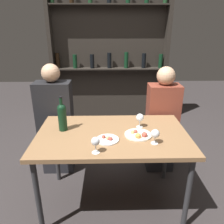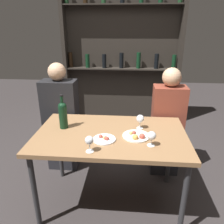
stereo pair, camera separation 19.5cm
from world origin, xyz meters
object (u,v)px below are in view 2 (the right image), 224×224
object	(u,v)px
wine_glass_2	(152,136)
wine_glass_0	(89,141)
wine_bottle	(63,114)
food_plate_0	(104,139)
food_plate_1	(136,136)
seated_person_right	(167,126)
seated_person_left	(61,121)
wine_glass_1	(140,119)

from	to	relation	value
wine_glass_2	wine_glass_0	bearing A→B (deg)	-164.69
wine_bottle	food_plate_0	distance (m)	0.46
wine_glass_0	food_plate_1	world-z (taller)	wine_glass_0
food_plate_1	seated_person_right	bearing A→B (deg)	59.50
wine_glass_0	wine_glass_2	distance (m)	0.48
food_plate_1	seated_person_left	size ratio (longest dim) A/B	0.18
wine_glass_2	food_plate_0	size ratio (longest dim) A/B	0.65
wine_bottle	wine_glass_2	xyz separation A→B (m)	(0.77, -0.26, -0.05)
wine_glass_0	seated_person_left	bearing A→B (deg)	119.76
wine_glass_2	food_plate_1	xyz separation A→B (m)	(-0.11, 0.13, -0.07)
wine_bottle	wine_glass_1	world-z (taller)	wine_bottle
wine_bottle	food_plate_0	bearing A→B (deg)	-26.99
wine_glass_0	seated_person_left	distance (m)	1.02
wine_glass_2	seated_person_right	world-z (taller)	seated_person_right
wine_glass_1	seated_person_left	bearing A→B (deg)	153.72
wine_glass_2	food_plate_1	bearing A→B (deg)	130.44
seated_person_left	wine_glass_2	bearing A→B (deg)	-37.67
wine_glass_2	seated_person_left	world-z (taller)	seated_person_left
wine_bottle	wine_glass_0	xyz separation A→B (m)	(0.31, -0.39, -0.05)
wine_bottle	seated_person_right	xyz separation A→B (m)	(1.01, 0.47, -0.30)
wine_glass_0	seated_person_left	world-z (taller)	seated_person_left
wine_bottle	food_plate_1	world-z (taller)	wine_bottle
wine_glass_1	food_plate_0	size ratio (longest dim) A/B	0.70
wine_glass_2	seated_person_right	size ratio (longest dim) A/B	0.10
wine_bottle	wine_glass_2	world-z (taller)	wine_bottle
seated_person_left	food_plate_1	bearing A→B (deg)	-35.73
food_plate_0	seated_person_right	bearing A→B (deg)	47.63
wine_bottle	wine_glass_0	bearing A→B (deg)	-51.38
wine_bottle	wine_glass_1	size ratio (longest dim) A/B	2.39
wine_glass_2	seated_person_left	distance (m)	1.22
wine_glass_0	food_plate_0	size ratio (longest dim) A/B	0.68
wine_bottle	wine_glass_2	bearing A→B (deg)	-18.68
food_plate_1	food_plate_0	bearing A→B (deg)	-164.59
food_plate_0	seated_person_right	distance (m)	0.93
food_plate_1	seated_person_left	world-z (taller)	seated_person_left
seated_person_left	seated_person_right	distance (m)	1.20
seated_person_right	food_plate_0	bearing A→B (deg)	-132.37
wine_glass_0	food_plate_0	world-z (taller)	wine_glass_0
wine_glass_2	food_plate_0	bearing A→B (deg)	171.15
food_plate_0	food_plate_1	size ratio (longest dim) A/B	0.81
wine_glass_1	wine_glass_2	size ratio (longest dim) A/B	1.08
wine_glass_0	seated_person_right	distance (m)	1.14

